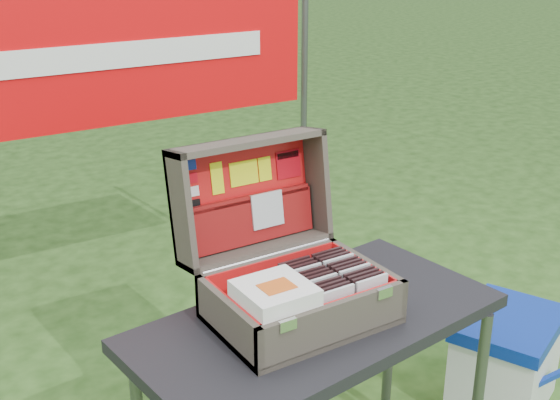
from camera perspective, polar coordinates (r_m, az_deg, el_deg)
table_top at (r=2.10m, az=2.99°, el=-9.88°), size 1.16×0.67×0.04m
table_leg_br at (r=2.68m, az=8.89°, el=-11.23°), size 0.04×0.04×0.65m
suitcase at (r=2.00m, az=0.77°, el=-3.11°), size 0.50×0.51×0.47m
suitcase_base_bottom at (r=2.06m, az=1.66°, el=-9.45°), size 0.50×0.35×0.02m
suitcase_base_wall_front at (r=1.92m, az=4.52°, el=-10.09°), size 0.50×0.02×0.13m
suitcase_base_wall_back at (r=2.16m, az=-0.82°, el=-6.26°), size 0.50×0.02×0.13m
suitcase_base_wall_left at (r=1.93m, az=-4.29°, el=-9.89°), size 0.02×0.35×0.13m
suitcase_base_wall_right at (r=2.16m, az=6.96°, el=-6.38°), size 0.02×0.35×0.13m
suitcase_liner_floor at (r=2.06m, az=1.67°, el=-9.14°), size 0.46×0.32×0.01m
suitcase_latch_left at (r=1.80m, az=0.62°, el=-10.12°), size 0.05×0.01×0.03m
suitcase_latch_right at (r=1.97m, az=8.49°, el=-7.45°), size 0.05×0.01×0.03m
suitcase_hinge at (r=2.14m, az=-0.97°, el=-4.57°), size 0.45×0.02×0.02m
suitcase_lid_back at (r=2.20m, az=-3.02°, el=0.53°), size 0.50×0.07×0.35m
suitcase_lid_rim_far at (r=2.12m, az=-2.70°, el=4.72°), size 0.50×0.13×0.04m
suitcase_lid_rim_near at (r=2.19m, az=-1.89°, el=-3.94°), size 0.50×0.13×0.04m
suitcase_lid_rim_left at (r=2.05m, az=-8.06°, el=-0.95°), size 0.02×0.19×0.37m
suitcase_lid_rim_right at (r=2.27m, az=2.92°, el=1.45°), size 0.02×0.19×0.37m
suitcase_lid_liner at (r=2.18m, az=-2.86°, el=0.49°), size 0.45×0.05×0.31m
suitcase_liner_wall_front at (r=1.92m, az=4.30°, el=-9.68°), size 0.46×0.01×0.11m
suitcase_liner_wall_back at (r=2.15m, az=-0.64°, el=-6.16°), size 0.46×0.01×0.11m
suitcase_liner_wall_left at (r=1.93m, az=-3.96°, el=-9.54°), size 0.01×0.32×0.11m
suitcase_liner_wall_right at (r=2.15m, az=6.70°, el=-6.23°), size 0.01×0.32×0.11m
suitcase_lid_pocket at (r=2.19m, az=-2.42°, el=-1.67°), size 0.44×0.05×0.14m
suitcase_pocket_edge at (r=2.17m, az=-2.51°, el=0.11°), size 0.43×0.02×0.02m
suitcase_pocket_cd at (r=2.19m, az=-1.04°, el=-0.80°), size 0.11×0.03×0.11m
lid_sticker_cc_a at (r=2.08m, az=-7.45°, el=2.81°), size 0.05×0.01×0.03m
lid_sticker_cc_b at (r=2.08m, az=-7.33°, el=1.73°), size 0.05×0.01×0.03m
lid_sticker_cc_c at (r=2.09m, az=-7.21°, el=0.67°), size 0.05×0.01×0.03m
lid_sticker_cc_d at (r=2.10m, az=-7.09°, el=-0.39°), size 0.05×0.01×0.03m
lid_card_neon_tall at (r=2.12m, az=-5.13°, el=1.77°), size 0.04×0.02×0.10m
lid_card_neon_main at (r=2.17m, az=-2.95°, el=2.20°), size 0.10×0.01×0.07m
lid_card_neon_small at (r=2.20m, az=-1.24°, el=2.54°), size 0.04×0.01×0.07m
lid_sticker_band at (r=2.25m, az=0.69°, el=2.92°), size 0.09×0.02×0.09m
lid_sticker_band_bar at (r=2.24m, az=0.63°, el=3.68°), size 0.08×0.01×0.02m
cd_left_0 at (r=1.95m, az=4.66°, el=-8.84°), size 0.11×0.01×0.13m
cd_left_1 at (r=1.96m, az=4.32°, el=-8.61°), size 0.11×0.01×0.13m
cd_left_2 at (r=1.97m, az=3.98°, el=-8.37°), size 0.11×0.01×0.13m
cd_left_3 at (r=1.99m, az=3.64°, el=-8.15°), size 0.11×0.01×0.13m
cd_left_4 at (r=2.00m, az=3.31°, el=-7.92°), size 0.11×0.01×0.13m
cd_left_5 at (r=2.02m, az=2.99°, el=-7.70°), size 0.11×0.01×0.13m
cd_left_6 at (r=2.03m, az=2.67°, el=-7.48°), size 0.11×0.01×0.13m
cd_left_7 at (r=2.04m, az=2.35°, el=-7.26°), size 0.11×0.01×0.13m
cd_left_8 at (r=2.06m, az=2.04°, el=-7.04°), size 0.11×0.01×0.13m
cd_left_9 at (r=2.07m, az=1.74°, el=-6.83°), size 0.11×0.01×0.13m
cd_left_10 at (r=2.09m, az=1.44°, el=-6.62°), size 0.11×0.01×0.13m
cd_left_11 at (r=2.10m, az=1.14°, el=-6.42°), size 0.11×0.01×0.13m
cd_right_0 at (r=2.01m, az=7.42°, el=-7.89°), size 0.11×0.01×0.13m
cd_right_1 at (r=2.03m, az=7.06°, el=-7.67°), size 0.11×0.01×0.13m
cd_right_2 at (r=2.04m, az=6.72°, el=-7.46°), size 0.11×0.01×0.13m
cd_right_3 at (r=2.05m, az=6.37°, el=-7.24°), size 0.11×0.01×0.13m
cd_right_4 at (r=2.07m, az=6.04°, el=-7.03°), size 0.11×0.01×0.13m
cd_right_5 at (r=2.08m, az=5.70°, el=-6.82°), size 0.11×0.01×0.13m
cd_right_6 at (r=2.09m, az=5.37°, el=-6.62°), size 0.11×0.01×0.13m
cd_right_7 at (r=2.11m, az=5.05°, el=-6.41°), size 0.11×0.01×0.13m
cd_right_8 at (r=2.12m, az=4.73°, el=-6.21°), size 0.11×0.01×0.13m
cd_right_9 at (r=2.13m, az=4.41°, el=-6.02°), size 0.11×0.01×0.13m
cd_right_10 at (r=2.15m, az=4.10°, el=-5.82°), size 0.11×0.01×0.13m
cd_right_11 at (r=2.16m, az=3.80°, el=-5.62°), size 0.11×0.01×0.13m
songbook_0 at (r=1.89m, az=-0.42°, el=-8.08°), size 0.19×0.19×0.00m
songbook_1 at (r=1.89m, az=-0.42°, el=-7.94°), size 0.19×0.19×0.00m
songbook_2 at (r=1.89m, az=-0.42°, el=-7.81°), size 0.19×0.19×0.00m
songbook_3 at (r=1.88m, az=-0.42°, el=-7.68°), size 0.19×0.19×0.00m
songbook_4 at (r=1.88m, az=-0.42°, el=-7.54°), size 0.19×0.19×0.00m
songbook_5 at (r=1.88m, az=-0.43°, el=-7.41°), size 0.19×0.19×0.00m
songbook_6 at (r=1.88m, az=-0.43°, el=-7.28°), size 0.19×0.19×0.00m
songbook_7 at (r=1.88m, az=-0.43°, el=-7.14°), size 0.19×0.19×0.00m
songbook_8 at (r=1.87m, az=-0.43°, el=-7.01°), size 0.19×0.19×0.00m
songbook_graphic at (r=1.86m, az=-0.26°, el=-7.02°), size 0.09×0.07×0.00m
cooler at (r=2.91m, az=17.82°, el=-12.35°), size 0.53×0.48×0.39m
cooler_body at (r=2.93m, az=17.76°, el=-12.78°), size 0.51×0.45×0.33m
cooler_lid at (r=2.83m, az=18.19°, el=-9.50°), size 0.53×0.48×0.05m
cooler_handle at (r=2.82m, az=20.65°, el=-13.58°), size 0.26×0.02×0.02m
cardboard_box at (r=3.07m, az=7.21°, el=-9.98°), size 0.33×0.12×0.35m
banner_post_right at (r=3.33m, az=1.93°, el=5.37°), size 0.03×0.03×1.70m
banner at (r=2.84m, az=-12.45°, el=11.50°), size 1.60×0.02×0.55m
banner_text at (r=2.83m, az=-12.36°, el=11.47°), size 1.20×0.00×0.10m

